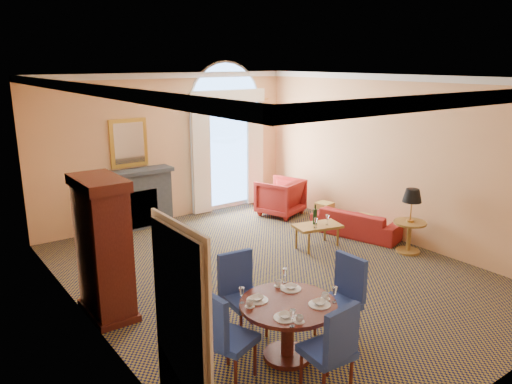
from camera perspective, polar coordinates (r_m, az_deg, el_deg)
ground at (r=8.47m, az=2.02°, el=-9.24°), size 7.50×7.50×0.00m
room_envelope at (r=8.31m, az=-0.83°, el=8.31°), size 6.04×7.52×3.45m
armoire at (r=7.15m, az=-17.02°, el=-6.36°), size 0.56×1.00×1.97m
dining_table at (r=6.04m, az=3.66°, el=-14.05°), size 1.15×1.15×0.92m
dining_chair_north at (r=6.54m, az=-1.72°, el=-10.90°), size 0.53×0.54×1.08m
dining_chair_south at (r=5.44m, az=8.87°, el=-16.88°), size 0.52×0.53×1.08m
dining_chair_east at (r=6.53m, az=9.96°, el=-11.17°), size 0.53×0.53×1.08m
dining_chair_west at (r=5.61m, az=-3.83°, el=-15.65°), size 0.62×0.62×1.08m
sofa at (r=10.36m, az=11.46°, el=-3.40°), size 1.20×1.93×0.53m
armchair at (r=11.43m, az=2.78°, el=-0.57°), size 1.15×1.17×0.84m
coffee_table at (r=9.51m, az=7.05°, el=-3.86°), size 0.97×0.68×0.83m
side_table at (r=9.52m, az=17.27°, el=-2.33°), size 0.59×0.59×1.19m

